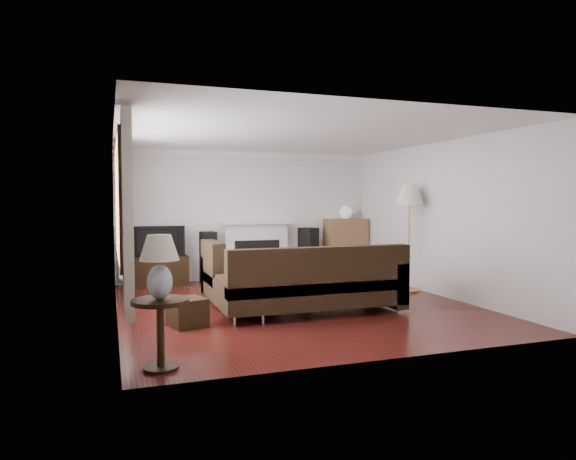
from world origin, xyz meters
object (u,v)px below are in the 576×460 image
object	(u,v)px
tv_stand	(158,271)
coffee_table	(282,281)
floor_lamp	(409,239)
side_table	(161,334)
bookshelf	(346,247)
sectional_sofa	(311,281)

from	to	relation	value
tv_stand	coffee_table	size ratio (longest dim) A/B	1.09
floor_lamp	side_table	xyz separation A→B (m)	(-4.37, -2.76, -0.58)
coffee_table	floor_lamp	world-z (taller)	floor_lamp
tv_stand	side_table	distance (m)	4.82
bookshelf	side_table	world-z (taller)	bookshelf
tv_stand	floor_lamp	size ratio (longest dim) A/B	0.60
tv_stand	side_table	size ratio (longest dim) A/B	1.66
bookshelf	tv_stand	bearing A→B (deg)	-179.39
bookshelf	coffee_table	size ratio (longest dim) A/B	1.19
floor_lamp	side_table	size ratio (longest dim) A/B	2.79
bookshelf	coffee_table	bearing A→B (deg)	-141.57
sectional_sofa	side_table	world-z (taller)	sectional_sofa
bookshelf	sectional_sofa	world-z (taller)	bookshelf
floor_lamp	side_table	world-z (taller)	floor_lamp
bookshelf	side_table	xyz separation A→B (m)	(-4.19, -4.84, -0.26)
coffee_table	floor_lamp	bearing A→B (deg)	-20.32
bookshelf	coffee_table	xyz separation A→B (m)	(-1.89, -1.50, -0.39)
coffee_table	floor_lamp	distance (m)	2.27
floor_lamp	coffee_table	bearing A→B (deg)	164.19
bookshelf	floor_lamp	xyz separation A→B (m)	(0.18, -2.09, 0.32)
tv_stand	bookshelf	distance (m)	3.82
coffee_table	side_table	xyz separation A→B (m)	(-2.30, -3.34, 0.13)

